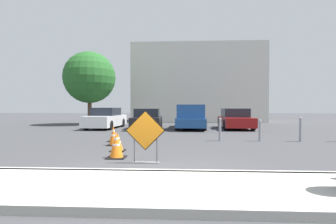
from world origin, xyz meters
The scene contains 17 objects.
ground_plane centered at (0.00, 10.00, 0.00)m, with size 96.00×96.00×0.00m, color #3D3D3F.
sidewalk_strip centered at (0.00, -1.04, 0.07)m, with size 22.68×2.08×0.14m.
curb_lip centered at (0.00, 0.00, 0.07)m, with size 22.68×0.20×0.14m.
road_closed_sign centered at (-0.43, 1.28, 0.73)m, with size 1.03×0.20×1.37m.
traffic_cone_nearest centered at (-1.36, 1.95, 0.37)m, with size 0.52×0.52×0.75m.
traffic_cone_second centered at (-1.60, 3.11, 0.29)m, with size 0.46×0.46×0.59m.
traffic_cone_third centered at (-2.09, 4.37, 0.37)m, with size 0.44×0.44×0.76m.
traffic_cone_fourth centered at (-2.40, 5.49, 0.29)m, with size 0.41×0.41×0.61m.
parked_car_nearest centered at (-4.76, 12.42, 0.65)m, with size 1.97×4.59×1.42m.
parked_car_second centered at (-1.81, 12.02, 0.63)m, with size 1.98×4.14×1.35m.
pickup_truck centered at (1.12, 12.24, 0.73)m, with size 2.12×5.60×1.61m.
parked_car_third centered at (4.09, 12.37, 0.63)m, with size 1.95×4.18×1.36m.
bollard_nearest centered at (2.15, 5.93, 0.52)m, with size 0.12×0.12×0.99m.
bollard_second centered at (3.84, 5.93, 0.49)m, with size 0.12×0.12×0.92m.
bollard_third centered at (5.53, 5.93, 0.55)m, with size 0.12×0.12×1.04m.
building_facade_backdrop centered at (2.06, 21.61, 3.81)m, with size 12.87×5.00×7.62m.
street_tree_behind_lot centered at (-7.16, 15.93, 3.91)m, with size 4.25×4.25×6.05m.
Camera 1 is at (0.52, -5.42, 1.45)m, focal length 28.00 mm.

